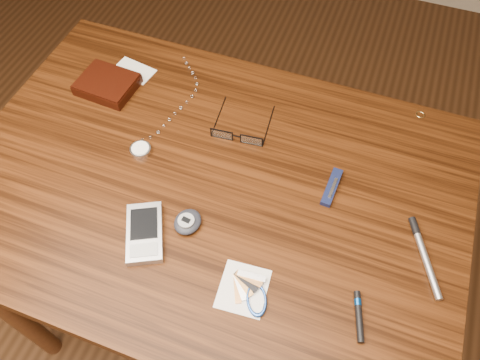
{
  "coord_description": "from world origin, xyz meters",
  "views": [
    {
      "loc": [
        0.23,
        -0.46,
        1.51
      ],
      "look_at": [
        0.06,
        0.02,
        0.76
      ],
      "focal_mm": 35.0,
      "sensor_mm": 36.0,
      "label": 1
    }
  ],
  "objects_px": {
    "silver_pen": "(423,250)",
    "notepad_keys": "(250,293)",
    "pocket_watch": "(143,146)",
    "pocket_knife": "(332,187)",
    "eyeglasses": "(237,135)",
    "pedometer": "(188,222)",
    "desk": "(212,208)",
    "wallet_and_card": "(108,84)",
    "pda_phone": "(145,233)"
  },
  "relations": [
    {
      "from": "pocket_watch",
      "to": "silver_pen",
      "type": "height_order",
      "value": "same"
    },
    {
      "from": "pda_phone",
      "to": "pocket_knife",
      "type": "height_order",
      "value": "pda_phone"
    },
    {
      "from": "eyeglasses",
      "to": "pedometer",
      "type": "height_order",
      "value": "eyeglasses"
    },
    {
      "from": "pocket_watch",
      "to": "notepad_keys",
      "type": "bearing_deg",
      "value": -35.12
    },
    {
      "from": "wallet_and_card",
      "to": "pedometer",
      "type": "distance_m",
      "value": 0.41
    },
    {
      "from": "pocket_watch",
      "to": "pedometer",
      "type": "bearing_deg",
      "value": -40.04
    },
    {
      "from": "notepad_keys",
      "to": "silver_pen",
      "type": "xyz_separation_m",
      "value": [
        0.26,
        0.18,
        0.0
      ]
    },
    {
      "from": "pda_phone",
      "to": "pocket_watch",
      "type": "bearing_deg",
      "value": 117.65
    },
    {
      "from": "pocket_watch",
      "to": "pocket_knife",
      "type": "xyz_separation_m",
      "value": [
        0.39,
        0.04,
        -0.0
      ]
    },
    {
      "from": "pocket_watch",
      "to": "desk",
      "type": "bearing_deg",
      "value": -11.09
    },
    {
      "from": "desk",
      "to": "pocket_watch",
      "type": "relative_size",
      "value": 3.24
    },
    {
      "from": "pedometer",
      "to": "silver_pen",
      "type": "relative_size",
      "value": 0.42
    },
    {
      "from": "pda_phone",
      "to": "desk",
      "type": "bearing_deg",
      "value": 66.7
    },
    {
      "from": "wallet_and_card",
      "to": "pocket_watch",
      "type": "xyz_separation_m",
      "value": [
        0.15,
        -0.13,
        -0.01
      ]
    },
    {
      "from": "desk",
      "to": "eyeglasses",
      "type": "distance_m",
      "value": 0.17
    },
    {
      "from": "pocket_knife",
      "to": "pedometer",
      "type": "bearing_deg",
      "value": -143.68
    },
    {
      "from": "pocket_knife",
      "to": "pda_phone",
      "type": "bearing_deg",
      "value": -143.7
    },
    {
      "from": "wallet_and_card",
      "to": "notepad_keys",
      "type": "xyz_separation_m",
      "value": [
        0.46,
        -0.35,
        -0.01
      ]
    },
    {
      "from": "desk",
      "to": "wallet_and_card",
      "type": "height_order",
      "value": "wallet_and_card"
    },
    {
      "from": "eyeglasses",
      "to": "silver_pen",
      "type": "height_order",
      "value": "eyeglasses"
    },
    {
      "from": "pocket_watch",
      "to": "notepad_keys",
      "type": "relative_size",
      "value": 2.95
    },
    {
      "from": "pda_phone",
      "to": "pocket_knife",
      "type": "bearing_deg",
      "value": 36.3
    },
    {
      "from": "pedometer",
      "to": "desk",
      "type": "bearing_deg",
      "value": 89.95
    },
    {
      "from": "wallet_and_card",
      "to": "pedometer",
      "type": "height_order",
      "value": "wallet_and_card"
    },
    {
      "from": "pocket_knife",
      "to": "silver_pen",
      "type": "height_order",
      "value": "same"
    },
    {
      "from": "notepad_keys",
      "to": "pda_phone",
      "type": "bearing_deg",
      "value": 169.99
    },
    {
      "from": "notepad_keys",
      "to": "pedometer",
      "type": "bearing_deg",
      "value": 150.73
    },
    {
      "from": "desk",
      "to": "wallet_and_card",
      "type": "distance_m",
      "value": 0.37
    },
    {
      "from": "wallet_and_card",
      "to": "silver_pen",
      "type": "xyz_separation_m",
      "value": [
        0.73,
        -0.17,
        -0.01
      ]
    },
    {
      "from": "eyeglasses",
      "to": "silver_pen",
      "type": "relative_size",
      "value": 0.87
    },
    {
      "from": "wallet_and_card",
      "to": "pocket_knife",
      "type": "relative_size",
      "value": 1.82
    },
    {
      "from": "desk",
      "to": "notepad_keys",
      "type": "relative_size",
      "value": 9.56
    },
    {
      "from": "desk",
      "to": "wallet_and_card",
      "type": "bearing_deg",
      "value": 153.12
    },
    {
      "from": "wallet_and_card",
      "to": "pedometer",
      "type": "relative_size",
      "value": 2.64
    },
    {
      "from": "pda_phone",
      "to": "pedometer",
      "type": "relative_size",
      "value": 2.2
    },
    {
      "from": "silver_pen",
      "to": "notepad_keys",
      "type": "bearing_deg",
      "value": -145.7
    },
    {
      "from": "eyeglasses",
      "to": "pedometer",
      "type": "distance_m",
      "value": 0.22
    },
    {
      "from": "pocket_watch",
      "to": "notepad_keys",
      "type": "distance_m",
      "value": 0.38
    },
    {
      "from": "wallet_and_card",
      "to": "pocket_knife",
      "type": "bearing_deg",
      "value": -9.54
    },
    {
      "from": "wallet_and_card",
      "to": "pda_phone",
      "type": "distance_m",
      "value": 0.39
    },
    {
      "from": "pocket_knife",
      "to": "silver_pen",
      "type": "xyz_separation_m",
      "value": [
        0.18,
        -0.08,
        0.0
      ]
    },
    {
      "from": "desk",
      "to": "pocket_watch",
      "type": "xyz_separation_m",
      "value": [
        -0.16,
        0.03,
        0.11
      ]
    },
    {
      "from": "eyeglasses",
      "to": "silver_pen",
      "type": "distance_m",
      "value": 0.42
    },
    {
      "from": "wallet_and_card",
      "to": "notepad_keys",
      "type": "height_order",
      "value": "wallet_and_card"
    },
    {
      "from": "notepad_keys",
      "to": "pocket_knife",
      "type": "relative_size",
      "value": 1.18
    },
    {
      "from": "desk",
      "to": "pocket_watch",
      "type": "height_order",
      "value": "pocket_watch"
    },
    {
      "from": "silver_pen",
      "to": "desk",
      "type": "bearing_deg",
      "value": 178.79
    },
    {
      "from": "wallet_and_card",
      "to": "pocket_watch",
      "type": "relative_size",
      "value": 0.52
    },
    {
      "from": "pocket_watch",
      "to": "eyeglasses",
      "type": "bearing_deg",
      "value": 27.29
    },
    {
      "from": "eyeglasses",
      "to": "pedometer",
      "type": "bearing_deg",
      "value": -93.72
    }
  ]
}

